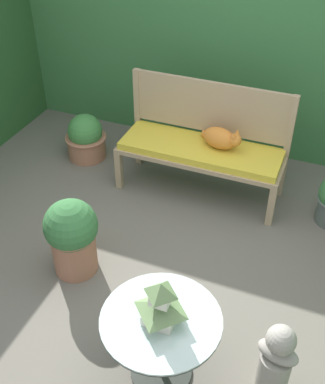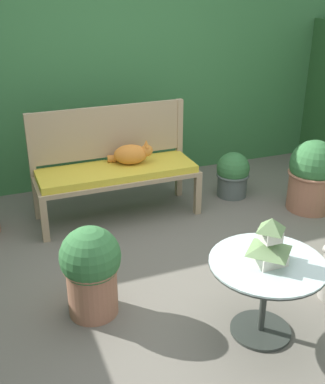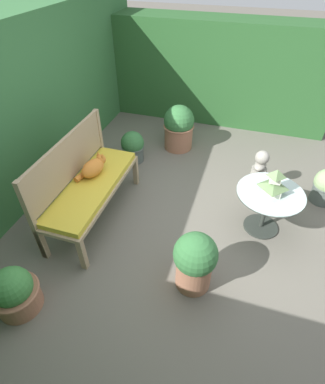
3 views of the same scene
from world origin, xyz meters
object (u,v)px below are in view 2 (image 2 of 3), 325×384
(patio_table, at_px, (266,277))
(pagoda_birdhouse, at_px, (270,244))
(potted_plant_bench_right, at_px, (91,269))
(potted_plant_hedge_corner, at_px, (233,174))
(potted_plant_bench_left, at_px, (313,175))
(cat, at_px, (132,154))
(garden_bench, at_px, (117,175))

(patio_table, distance_m, pagoda_birdhouse, 0.24)
(potted_plant_bench_right, bearing_deg, potted_plant_hedge_corner, 36.45)
(patio_table, xyz_separation_m, potted_plant_bench_left, (1.42, 1.40, -0.07))
(cat, height_order, potted_plant_bench_left, cat)
(garden_bench, relative_size, potted_plant_bench_left, 2.15)
(garden_bench, distance_m, patio_table, 1.97)
(garden_bench, relative_size, potted_plant_hedge_corner, 3.20)
(cat, bearing_deg, potted_plant_hedge_corner, 10.98)
(garden_bench, height_order, cat, cat)
(potted_plant_hedge_corner, bearing_deg, garden_bench, -179.29)
(garden_bench, distance_m, potted_plant_bench_right, 1.46)
(garden_bench, bearing_deg, patio_table, -78.56)
(cat, xyz_separation_m, potted_plant_bench_left, (1.65, -0.59, -0.24))
(patio_table, distance_m, potted_plant_bench_left, 2.00)
(potted_plant_hedge_corner, bearing_deg, cat, 178.32)
(garden_bench, bearing_deg, cat, 15.92)
(pagoda_birdhouse, xyz_separation_m, potted_plant_bench_right, (-0.97, 0.60, -0.32))
(garden_bench, relative_size, cat, 3.75)
(patio_table, relative_size, potted_plant_bench_right, 1.11)
(cat, relative_size, potted_plant_bench_left, 0.57)
(garden_bench, relative_size, patio_table, 2.10)
(cat, distance_m, potted_plant_bench_right, 1.59)
(patio_table, height_order, pagoda_birdhouse, pagoda_birdhouse)
(cat, distance_m, potted_plant_hedge_corner, 1.14)
(patio_table, distance_m, potted_plant_bench_right, 1.14)
(potted_plant_bench_left, bearing_deg, potted_plant_bench_right, -161.63)
(cat, relative_size, pagoda_birdhouse, 1.35)
(garden_bench, bearing_deg, potted_plant_bench_left, -16.53)
(patio_table, relative_size, potted_plant_bench_left, 1.03)
(cat, height_order, potted_plant_hedge_corner, cat)
(garden_bench, xyz_separation_m, pagoda_birdhouse, (0.39, -1.93, 0.24))
(patio_table, height_order, potted_plant_bench_right, potted_plant_bench_right)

